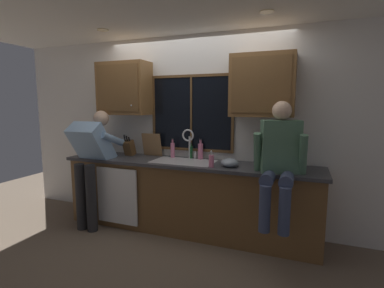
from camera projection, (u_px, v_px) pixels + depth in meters
name	position (u px, v px, depth m)	size (l,w,h in m)	color
back_wall	(196.00, 131.00, 3.94)	(5.66, 0.12, 2.55)	silver
ceiling_downlight_left	(103.00, 30.00, 3.50)	(0.14, 0.14, 0.01)	#FFEAB2
ceiling_downlight_right	(267.00, 12.00, 2.80)	(0.14, 0.14, 0.01)	#FFEAB2
window_glass	(192.00, 113.00, 3.86)	(1.10, 0.02, 0.95)	black
window_frame_top	(191.00, 76.00, 3.78)	(1.17, 0.02, 0.04)	brown
window_frame_bottom	(191.00, 149.00, 3.91)	(1.17, 0.02, 0.04)	brown
window_frame_left	(154.00, 113.00, 4.05)	(0.04, 0.02, 0.95)	brown
window_frame_right	(233.00, 114.00, 3.64)	(0.04, 0.02, 0.95)	brown
window_mullion_center	(191.00, 113.00, 3.84)	(0.02, 0.02, 0.95)	brown
lower_cabinet_run	(187.00, 198.00, 3.73)	(3.26, 0.58, 0.88)	brown
countertop	(186.00, 163.00, 3.65)	(3.32, 0.62, 0.04)	#38383D
dishwasher_front	(117.00, 196.00, 3.74)	(0.60, 0.02, 0.74)	white
upper_cabinet_left	(124.00, 89.00, 4.00)	(0.73, 0.36, 0.72)	brown
upper_cabinet_right	(262.00, 86.00, 3.32)	(0.73, 0.36, 0.72)	brown
sink	(183.00, 169.00, 3.68)	(0.80, 0.46, 0.21)	#B7B7BC
faucet	(189.00, 140.00, 3.80)	(0.18, 0.09, 0.40)	silver
person_standing	(92.00, 156.00, 3.79)	(0.53, 0.69, 1.56)	#262628
person_sitting_on_counter	(279.00, 157.00, 2.97)	(0.54, 0.65, 1.26)	#384260
knife_block	(129.00, 148.00, 4.08)	(0.12, 0.18, 0.32)	brown
cutting_board	(152.00, 145.00, 4.05)	(0.28, 0.02, 0.32)	#997047
mixing_bowl	(230.00, 163.00, 3.36)	(0.21, 0.21, 0.10)	#8C99A8
soap_dispenser	(211.00, 161.00, 3.32)	(0.06, 0.07, 0.20)	pink
bottle_green_glass	(191.00, 152.00, 3.87)	(0.05, 0.05, 0.22)	#1E592D
bottle_tall_clear	(173.00, 150.00, 3.92)	(0.06, 0.06, 0.26)	pink
bottle_amber_small	(201.00, 151.00, 3.81)	(0.07, 0.07, 0.27)	pink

